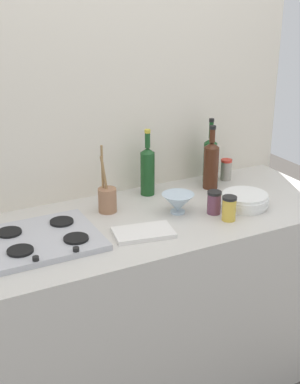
% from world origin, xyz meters
% --- Properties ---
extents(ground_plane, '(6.00, 6.00, 0.00)m').
position_xyz_m(ground_plane, '(0.00, 0.00, 0.00)').
color(ground_plane, '#47423D').
rests_on(ground_plane, ground).
extents(counter_block, '(1.80, 0.70, 0.90)m').
position_xyz_m(counter_block, '(0.00, 0.00, 0.45)').
color(counter_block, beige).
rests_on(counter_block, ground).
extents(backsplash_panel, '(1.90, 0.06, 2.14)m').
position_xyz_m(backsplash_panel, '(0.00, 0.38, 1.07)').
color(backsplash_panel, beige).
rests_on(backsplash_panel, ground).
extents(stovetop_hob, '(0.44, 0.39, 0.04)m').
position_xyz_m(stovetop_hob, '(-0.49, -0.01, 0.91)').
color(stovetop_hob, '#B2B2B7').
rests_on(stovetop_hob, counter_block).
extents(plate_stack, '(0.21, 0.21, 0.06)m').
position_xyz_m(plate_stack, '(0.44, -0.09, 0.93)').
color(plate_stack, white).
rests_on(plate_stack, counter_block).
extents(wine_bottle_leftmost, '(0.07, 0.07, 0.32)m').
position_xyz_m(wine_bottle_leftmost, '(0.43, 0.18, 1.03)').
color(wine_bottle_leftmost, '#472314').
rests_on(wine_bottle_leftmost, counter_block).
extents(wine_bottle_mid_left, '(0.07, 0.07, 0.33)m').
position_xyz_m(wine_bottle_mid_left, '(0.48, 0.26, 1.02)').
color(wine_bottle_mid_left, '#19471E').
rests_on(wine_bottle_mid_left, counter_block).
extents(wine_bottle_mid_right, '(0.07, 0.07, 0.32)m').
position_xyz_m(wine_bottle_mid_right, '(0.12, 0.25, 1.03)').
color(wine_bottle_mid_right, '#19471E').
rests_on(wine_bottle_mid_right, counter_block).
extents(mixing_bowl, '(0.14, 0.14, 0.09)m').
position_xyz_m(mixing_bowl, '(0.13, -0.01, 0.95)').
color(mixing_bowl, silver).
rests_on(mixing_bowl, counter_block).
extents(utensil_crock, '(0.08, 0.08, 0.31)m').
position_xyz_m(utensil_crock, '(-0.14, 0.15, 0.96)').
color(utensil_crock, '#996B4C').
rests_on(utensil_crock, counter_block).
extents(condiment_jar_front, '(0.06, 0.06, 0.10)m').
position_xyz_m(condiment_jar_front, '(0.27, -0.09, 0.95)').
color(condiment_jar_front, '#66384C').
rests_on(condiment_jar_front, counter_block).
extents(condiment_jar_rear, '(0.06, 0.06, 0.11)m').
position_xyz_m(condiment_jar_rear, '(0.57, 0.24, 0.96)').
color(condiment_jar_rear, '#9E998C').
rests_on(condiment_jar_rear, counter_block).
extents(condiment_jar_spare, '(0.06, 0.06, 0.11)m').
position_xyz_m(condiment_jar_spare, '(0.29, -0.18, 0.95)').
color(condiment_jar_spare, gold).
rests_on(condiment_jar_spare, counter_block).
extents(cutting_board, '(0.27, 0.19, 0.02)m').
position_xyz_m(cutting_board, '(-0.10, -0.14, 0.91)').
color(cutting_board, silver).
rests_on(cutting_board, counter_block).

